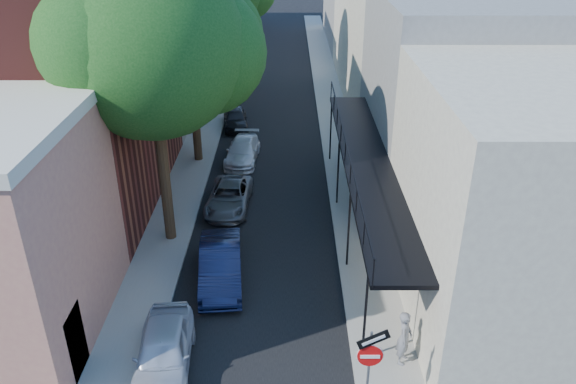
{
  "coord_description": "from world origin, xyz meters",
  "views": [
    {
      "loc": [
        1.07,
        -9.83,
        12.39
      ],
      "look_at": [
        1.05,
        8.84,
        2.8
      ],
      "focal_mm": 35.0,
      "sensor_mm": 36.0,
      "label": 1
    }
  ],
  "objects_px": {
    "oak_mid": "(197,27)",
    "parked_car_b": "(220,265)",
    "oak_near": "(164,47)",
    "parked_car_a": "(164,352)",
    "parked_car_e": "(235,118)",
    "parked_car_d": "(243,151)",
    "parked_car_c": "(229,197)",
    "sign_post": "(370,359)",
    "pedestrian": "(404,337)"
  },
  "relations": [
    {
      "from": "oak_near",
      "to": "parked_car_a",
      "type": "relative_size",
      "value": 2.85
    },
    {
      "from": "oak_mid",
      "to": "pedestrian",
      "type": "xyz_separation_m",
      "value": [
        7.91,
        -15.31,
        -6.04
      ]
    },
    {
      "from": "oak_near",
      "to": "pedestrian",
      "type": "xyz_separation_m",
      "value": [
        7.86,
        -7.34,
        -6.86
      ]
    },
    {
      "from": "parked_car_c",
      "to": "pedestrian",
      "type": "bearing_deg",
      "value": -54.8
    },
    {
      "from": "sign_post",
      "to": "parked_car_c",
      "type": "relative_size",
      "value": 0.74
    },
    {
      "from": "parked_car_d",
      "to": "oak_mid",
      "type": "bearing_deg",
      "value": 177.52
    },
    {
      "from": "oak_near",
      "to": "parked_car_c",
      "type": "bearing_deg",
      "value": 54.67
    },
    {
      "from": "sign_post",
      "to": "parked_car_b",
      "type": "xyz_separation_m",
      "value": [
        -4.57,
        6.14,
        -1.34
      ]
    },
    {
      "from": "oak_near",
      "to": "parked_car_e",
      "type": "xyz_separation_m",
      "value": [
        1.15,
        12.88,
        -7.27
      ]
    },
    {
      "from": "parked_car_d",
      "to": "parked_car_e",
      "type": "height_order",
      "value": "parked_car_e"
    },
    {
      "from": "sign_post",
      "to": "pedestrian",
      "type": "bearing_deg",
      "value": 55.56
    },
    {
      "from": "parked_car_a",
      "to": "parked_car_e",
      "type": "distance_m",
      "value": 20.46
    },
    {
      "from": "oak_mid",
      "to": "parked_car_b",
      "type": "bearing_deg",
      "value": -79.75
    },
    {
      "from": "oak_near",
      "to": "parked_car_e",
      "type": "bearing_deg",
      "value": 84.91
    },
    {
      "from": "parked_car_b",
      "to": "parked_car_d",
      "type": "xyz_separation_m",
      "value": [
        0.01,
        10.89,
        -0.12
      ]
    },
    {
      "from": "oak_near",
      "to": "pedestrian",
      "type": "relative_size",
      "value": 6.38
    },
    {
      "from": "parked_car_d",
      "to": "parked_car_e",
      "type": "distance_m",
      "value": 5.19
    },
    {
      "from": "sign_post",
      "to": "parked_car_c",
      "type": "height_order",
      "value": "sign_post"
    },
    {
      "from": "pedestrian",
      "to": "oak_near",
      "type": "bearing_deg",
      "value": 66.48
    },
    {
      "from": "parked_car_a",
      "to": "pedestrian",
      "type": "distance_m",
      "value": 7.1
    },
    {
      "from": "oak_near",
      "to": "oak_mid",
      "type": "bearing_deg",
      "value": 90.37
    },
    {
      "from": "parked_car_b",
      "to": "pedestrian",
      "type": "xyz_separation_m",
      "value": [
        5.9,
        -4.19,
        0.31
      ]
    },
    {
      "from": "parked_car_a",
      "to": "parked_car_b",
      "type": "xyz_separation_m",
      "value": [
        1.19,
        4.43,
        0.02
      ]
    },
    {
      "from": "parked_car_c",
      "to": "parked_car_d",
      "type": "relative_size",
      "value": 1.01
    },
    {
      "from": "parked_car_e",
      "to": "parked_car_b",
      "type": "bearing_deg",
      "value": -94.57
    },
    {
      "from": "parked_car_d",
      "to": "parked_car_e",
      "type": "xyz_separation_m",
      "value": [
        -0.82,
        5.13,
        0.03
      ]
    },
    {
      "from": "sign_post",
      "to": "parked_car_d",
      "type": "height_order",
      "value": "sign_post"
    },
    {
      "from": "oak_mid",
      "to": "parked_car_a",
      "type": "bearing_deg",
      "value": -86.99
    },
    {
      "from": "parked_car_b",
      "to": "parked_car_e",
      "type": "distance_m",
      "value": 16.04
    },
    {
      "from": "parked_car_e",
      "to": "pedestrian",
      "type": "distance_m",
      "value": 21.31
    },
    {
      "from": "parked_car_c",
      "to": "pedestrian",
      "type": "relative_size",
      "value": 2.25
    },
    {
      "from": "parked_car_a",
      "to": "parked_car_d",
      "type": "distance_m",
      "value": 15.37
    },
    {
      "from": "pedestrian",
      "to": "oak_mid",
      "type": "bearing_deg",
      "value": 46.85
    },
    {
      "from": "sign_post",
      "to": "parked_car_e",
      "type": "bearing_deg",
      "value": 103.64
    },
    {
      "from": "parked_car_c",
      "to": "parked_car_d",
      "type": "height_order",
      "value": "parked_car_d"
    },
    {
      "from": "sign_post",
      "to": "oak_mid",
      "type": "relative_size",
      "value": 0.29
    },
    {
      "from": "pedestrian",
      "to": "parked_car_a",
      "type": "bearing_deg",
      "value": 111.43
    },
    {
      "from": "parked_car_a",
      "to": "pedestrian",
      "type": "bearing_deg",
      "value": -2.35
    },
    {
      "from": "parked_car_a",
      "to": "parked_car_d",
      "type": "height_order",
      "value": "parked_car_a"
    },
    {
      "from": "parked_car_b",
      "to": "parked_car_e",
      "type": "xyz_separation_m",
      "value": [
        -0.81,
        16.02,
        -0.09
      ]
    },
    {
      "from": "oak_mid",
      "to": "parked_car_e",
      "type": "bearing_deg",
      "value": 76.29
    },
    {
      "from": "oak_near",
      "to": "parked_car_b",
      "type": "distance_m",
      "value": 8.08
    },
    {
      "from": "parked_car_a",
      "to": "parked_car_c",
      "type": "relative_size",
      "value": 1.0
    },
    {
      "from": "parked_car_b",
      "to": "parked_car_d",
      "type": "distance_m",
      "value": 10.9
    },
    {
      "from": "parked_car_a",
      "to": "oak_mid",
      "type": "bearing_deg",
      "value": 88.77
    },
    {
      "from": "parked_car_c",
      "to": "parked_car_d",
      "type": "bearing_deg",
      "value": 90.89
    },
    {
      "from": "oak_mid",
      "to": "parked_car_b",
      "type": "distance_m",
      "value": 12.96
    },
    {
      "from": "parked_car_a",
      "to": "parked_car_b",
      "type": "bearing_deg",
      "value": 70.69
    },
    {
      "from": "parked_car_a",
      "to": "parked_car_e",
      "type": "bearing_deg",
      "value": 84.69
    },
    {
      "from": "sign_post",
      "to": "parked_car_e",
      "type": "height_order",
      "value": "sign_post"
    }
  ]
}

